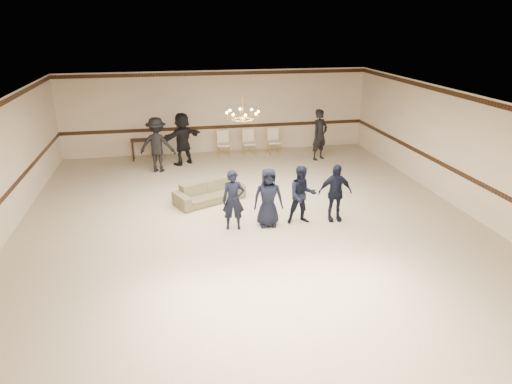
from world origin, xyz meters
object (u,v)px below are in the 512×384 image
banquet_chair_mid (249,143)px  boy_c (302,195)px  boy_d (335,193)px  boy_a (233,200)px  settee (209,192)px  adult_mid (182,139)px  banquet_chair_right (274,142)px  adult_right (320,135)px  chandelier (243,107)px  boy_b (268,198)px  adult_left (157,145)px  console_table (145,149)px  banquet_chair_left (224,144)px

banquet_chair_mid → boy_c: bearing=-87.8°
boy_d → banquet_chair_mid: size_ratio=1.54×
boy_a → settee: bearing=110.3°
adult_mid → banquet_chair_right: 3.66m
adult_right → boy_a: bearing=-156.6°
settee → chandelier: bearing=-62.1°
boy_b → boy_c: size_ratio=1.00×
boy_d → adult_mid: (-3.71, 5.81, 0.18)m
chandelier → banquet_chair_right: chandelier is taller
adult_left → adult_mid: bearing=-128.4°
boy_b → console_table: bearing=121.2°
boy_b → console_table: boy_b is taller
adult_right → console_table: (-6.52, 1.22, -0.56)m
boy_a → boy_b: size_ratio=1.00×
boy_c → banquet_chair_mid: (-0.23, 6.44, -0.27)m
adult_mid → banquet_chair_left: (1.58, 0.62, -0.45)m
banquet_chair_right → adult_right: bearing=-31.3°
boy_d → adult_left: bearing=134.8°
chandelier → adult_left: 4.92m
boy_c → console_table: size_ratio=1.62×
banquet_chair_left → banquet_chair_mid: bearing=4.2°
banquet_chair_mid → console_table: size_ratio=1.06×
boy_a → adult_mid: (-1.01, 5.81, 0.18)m
chandelier → adult_mid: chandelier is taller
adult_right → settee: bearing=-171.9°
boy_a → banquet_chair_left: 6.47m
boy_b → settee: (-1.33, 1.94, -0.48)m
boy_d → banquet_chair_left: size_ratio=1.54×
adult_mid → boy_d: bearing=91.3°
chandelier → adult_right: bearing=48.9°
banquet_chair_left → console_table: banquet_chair_left is taller
boy_b → banquet_chair_mid: 6.48m
banquet_chair_right → adult_left: bearing=-160.9°
adult_right → boy_b: bearing=-150.0°
chandelier → boy_a: chandelier is taller
settee → adult_mid: adult_mid is taller
chandelier → boy_d: (2.23, -1.25, -2.10)m
boy_a → adult_mid: 5.90m
boy_c → adult_right: adult_right is taller
boy_b → boy_c: same height
boy_b → banquet_chair_mid: size_ratio=1.54×
boy_d → adult_mid: size_ratio=0.81×
chandelier → boy_b: (0.43, -1.25, -2.10)m
adult_right → banquet_chair_left: 3.69m
adult_left → boy_b: bearing=132.5°
adult_right → banquet_chair_left: size_ratio=1.90×
boy_b → settee: boy_b is taller
boy_a → console_table: 7.08m
boy_d → banquet_chair_left: boy_d is taller
boy_b → boy_d: 1.80m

